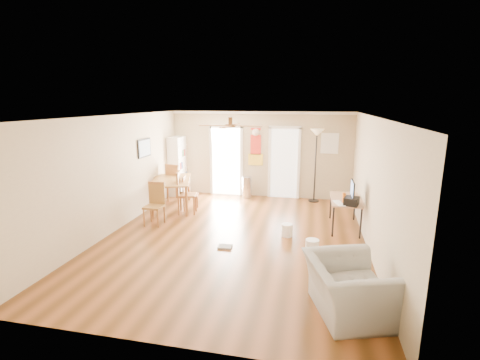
% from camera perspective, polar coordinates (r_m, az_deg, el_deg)
% --- Properties ---
extents(floor, '(7.00, 7.00, 0.00)m').
position_cam_1_polar(floor, '(7.64, -0.95, -9.43)').
color(floor, brown).
rests_on(floor, ground).
extents(ceiling, '(5.50, 7.00, 0.00)m').
position_cam_1_polar(ceiling, '(7.07, -1.03, 10.46)').
color(ceiling, silver).
rests_on(ceiling, floor).
extents(wall_back, '(5.50, 0.04, 2.60)m').
position_cam_1_polar(wall_back, '(10.63, 3.26, 4.18)').
color(wall_back, beige).
rests_on(wall_back, floor).
extents(wall_front, '(5.50, 0.04, 2.60)m').
position_cam_1_polar(wall_front, '(4.07, -12.32, -10.53)').
color(wall_front, beige).
rests_on(wall_front, floor).
extents(wall_left, '(0.04, 7.00, 2.60)m').
position_cam_1_polar(wall_left, '(8.29, -19.84, 0.99)').
color(wall_left, beige).
rests_on(wall_left, floor).
extents(wall_right, '(0.04, 7.00, 2.60)m').
position_cam_1_polar(wall_right, '(7.16, 20.99, -0.89)').
color(wall_right, beige).
rests_on(wall_right, floor).
extents(crown_molding, '(5.50, 7.00, 0.08)m').
position_cam_1_polar(crown_molding, '(7.08, -1.03, 10.13)').
color(crown_molding, white).
rests_on(crown_molding, wall_back).
extents(kitchen_doorway, '(0.90, 0.10, 2.10)m').
position_cam_1_polar(kitchen_doorway, '(10.86, -2.26, 3.04)').
color(kitchen_doorway, white).
rests_on(kitchen_doorway, wall_back).
extents(bathroom_doorway, '(0.80, 0.10, 2.10)m').
position_cam_1_polar(bathroom_doorway, '(10.57, 7.26, 2.68)').
color(bathroom_doorway, white).
rests_on(bathroom_doorway, wall_back).
extents(wall_decal, '(0.46, 0.03, 1.10)m').
position_cam_1_polar(wall_decal, '(10.59, 2.59, 5.53)').
color(wall_decal, red).
rests_on(wall_decal, wall_back).
extents(ac_grille, '(0.50, 0.04, 0.60)m').
position_cam_1_polar(ac_grille, '(10.43, 14.52, 5.85)').
color(ac_grille, white).
rests_on(ac_grille, wall_back).
extents(framed_poster, '(0.04, 0.66, 0.48)m').
position_cam_1_polar(framed_poster, '(9.42, -15.45, 5.09)').
color(framed_poster, black).
rests_on(framed_poster, wall_left).
extents(ceiling_fan, '(1.24, 1.24, 0.20)m').
position_cam_1_polar(ceiling_fan, '(6.79, -1.60, 8.92)').
color(ceiling_fan, '#593819').
rests_on(ceiling_fan, ceiling).
extents(bookshelf, '(0.61, 0.89, 1.82)m').
position_cam_1_polar(bookshelf, '(11.09, -10.12, 2.33)').
color(bookshelf, white).
rests_on(bookshelf, floor).
extents(dining_table, '(1.42, 1.84, 0.81)m').
position_cam_1_polar(dining_table, '(9.72, -11.09, -2.25)').
color(dining_table, olive).
rests_on(dining_table, floor).
extents(dining_chair_right_a, '(0.46, 0.46, 0.93)m').
position_cam_1_polar(dining_chair_right_a, '(9.47, -8.12, -2.15)').
color(dining_chair_right_a, '#A66735').
rests_on(dining_chair_right_a, floor).
extents(dining_chair_right_b, '(0.55, 0.55, 1.11)m').
position_cam_1_polar(dining_chair_right_b, '(9.20, -8.72, -2.06)').
color(dining_chair_right_b, olive).
rests_on(dining_chair_right_b, floor).
extents(dining_chair_near, '(0.42, 0.42, 1.00)m').
position_cam_1_polar(dining_chair_near, '(8.49, -14.00, -3.91)').
color(dining_chair_near, olive).
rests_on(dining_chair_near, floor).
extents(dining_chair_far, '(0.56, 0.56, 1.11)m').
position_cam_1_polar(dining_chair_far, '(10.39, -10.30, -0.39)').
color(dining_chair_far, '#A97036').
rests_on(dining_chair_far, floor).
extents(trash_can, '(0.37, 0.37, 0.65)m').
position_cam_1_polar(trash_can, '(10.59, 1.15, -1.20)').
color(trash_can, '#B3B2B5').
rests_on(trash_can, floor).
extents(torchiere_lamp, '(0.47, 0.47, 2.13)m').
position_cam_1_polar(torchiere_lamp, '(10.27, 12.28, 2.27)').
color(torchiere_lamp, black).
rests_on(torchiere_lamp, floor).
extents(computer_desk, '(0.65, 1.31, 0.70)m').
position_cam_1_polar(computer_desk, '(8.45, 16.80, -5.25)').
color(computer_desk, '#A47A59').
rests_on(computer_desk, floor).
extents(imac, '(0.25, 0.54, 0.51)m').
position_cam_1_polar(imac, '(7.93, 17.99, -1.96)').
color(imac, black).
rests_on(imac, computer_desk).
extents(keyboard, '(0.26, 0.47, 0.02)m').
position_cam_1_polar(keyboard, '(7.92, 15.96, -3.69)').
color(keyboard, white).
rests_on(keyboard, computer_desk).
extents(printer, '(0.37, 0.40, 0.17)m').
position_cam_1_polar(printer, '(7.87, 17.84, -3.33)').
color(printer, black).
rests_on(printer, computer_desk).
extents(orange_bottle, '(0.10, 0.10, 0.24)m').
position_cam_1_polar(orange_bottle, '(7.94, 16.71, -2.87)').
color(orange_bottle, orange).
rests_on(orange_bottle, computer_desk).
extents(wastebasket_a, '(0.30, 0.30, 0.28)m').
position_cam_1_polar(wastebasket_a, '(7.73, 7.73, -8.16)').
color(wastebasket_a, white).
rests_on(wastebasket_a, floor).
extents(wastebasket_b, '(0.32, 0.32, 0.30)m').
position_cam_1_polar(wastebasket_b, '(6.94, 11.77, -10.73)').
color(wastebasket_b, white).
rests_on(wastebasket_b, floor).
extents(floor_cloth, '(0.28, 0.22, 0.04)m').
position_cam_1_polar(floor_cloth, '(7.14, -2.47, -10.90)').
color(floor_cloth, gray).
rests_on(floor_cloth, floor).
extents(armchair, '(1.34, 1.44, 0.77)m').
position_cam_1_polar(armchair, '(5.21, 17.34, -16.57)').
color(armchair, '#9D9E99').
rests_on(armchair, floor).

